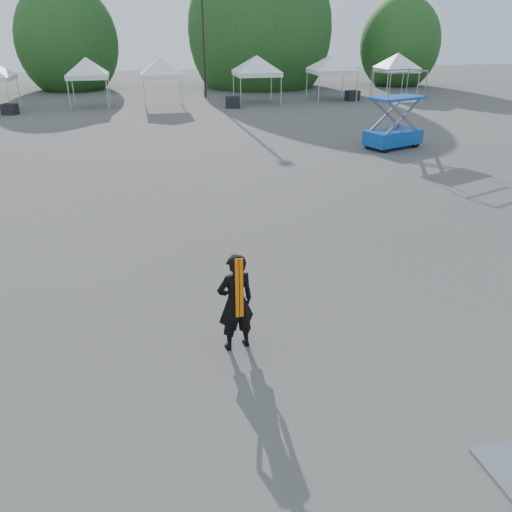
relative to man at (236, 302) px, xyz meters
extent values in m
plane|color=#474442|center=(0.56, 2.31, -0.93)|extent=(120.00, 120.00, 0.00)
cylinder|color=black|center=(3.56, 34.31, 3.82)|extent=(0.16, 0.16, 9.50)
cylinder|color=#382314|center=(-7.44, 42.31, 0.21)|extent=(0.36, 0.36, 2.27)
ellipsoid|color=#1F4717|center=(-7.44, 42.31, 3.01)|extent=(4.16, 4.16, 4.78)
cylinder|color=#382314|center=(9.56, 41.31, 0.47)|extent=(0.36, 0.36, 2.80)
ellipsoid|color=#1F4717|center=(9.56, 41.31, 3.92)|extent=(5.12, 5.12, 5.89)
cylinder|color=#382314|center=(22.56, 39.31, 0.12)|extent=(0.36, 0.36, 2.10)
ellipsoid|color=#1F4717|center=(22.56, 39.31, 2.71)|extent=(3.84, 3.84, 4.42)
cylinder|color=silver|center=(-9.90, 28.94, 0.07)|extent=(0.06, 0.06, 2.00)
cylinder|color=silver|center=(-9.90, 32.01, 0.07)|extent=(0.06, 0.06, 2.00)
cylinder|color=silver|center=(-6.24, 29.45, 0.07)|extent=(0.06, 0.06, 2.00)
cylinder|color=silver|center=(-3.72, 29.45, 0.07)|extent=(0.06, 0.06, 2.00)
cylinder|color=silver|center=(-6.24, 31.97, 0.07)|extent=(0.06, 0.06, 2.00)
cylinder|color=silver|center=(-3.72, 31.97, 0.07)|extent=(0.06, 0.06, 2.00)
cube|color=white|center=(-4.98, 30.71, 1.15)|extent=(2.72, 2.72, 0.30)
pyramid|color=white|center=(-4.98, 30.71, 2.40)|extent=(3.85, 3.85, 1.10)
cylinder|color=silver|center=(-1.27, 28.58, 0.07)|extent=(0.06, 0.06, 2.00)
cylinder|color=silver|center=(1.31, 28.58, 0.07)|extent=(0.06, 0.06, 2.00)
cylinder|color=silver|center=(-1.27, 31.15, 0.07)|extent=(0.06, 0.06, 2.00)
cylinder|color=silver|center=(1.31, 31.15, 0.07)|extent=(0.06, 0.06, 2.00)
cube|color=white|center=(0.02, 29.87, 1.15)|extent=(2.78, 2.78, 0.30)
pyramid|color=white|center=(0.02, 29.87, 2.40)|extent=(3.93, 3.93, 1.10)
cylinder|color=silver|center=(5.42, 28.78, 0.07)|extent=(0.06, 0.06, 2.00)
cylinder|color=silver|center=(8.37, 28.78, 0.07)|extent=(0.06, 0.06, 2.00)
cylinder|color=silver|center=(5.42, 31.74, 0.07)|extent=(0.06, 0.06, 2.00)
cylinder|color=silver|center=(8.37, 31.74, 0.07)|extent=(0.06, 0.06, 2.00)
cube|color=white|center=(6.90, 30.26, 1.15)|extent=(3.16, 3.16, 0.30)
pyramid|color=white|center=(6.90, 30.26, 2.40)|extent=(4.46, 4.46, 1.10)
cylinder|color=silver|center=(11.41, 29.33, 0.07)|extent=(0.06, 0.06, 2.00)
cylinder|color=silver|center=(14.42, 29.33, 0.07)|extent=(0.06, 0.06, 2.00)
cylinder|color=silver|center=(11.41, 32.34, 0.07)|extent=(0.06, 0.06, 2.00)
cylinder|color=silver|center=(14.42, 32.34, 0.07)|extent=(0.06, 0.06, 2.00)
cube|color=white|center=(12.91, 30.83, 1.15)|extent=(3.21, 3.21, 0.30)
pyramid|color=white|center=(12.91, 30.83, 2.40)|extent=(4.54, 4.54, 1.10)
cylinder|color=silver|center=(17.15, 29.95, 0.07)|extent=(0.06, 0.06, 2.00)
cylinder|color=silver|center=(19.75, 29.95, 0.07)|extent=(0.06, 0.06, 2.00)
cylinder|color=silver|center=(17.15, 32.55, 0.07)|extent=(0.06, 0.06, 2.00)
cylinder|color=silver|center=(19.75, 32.55, 0.07)|extent=(0.06, 0.06, 2.00)
cube|color=white|center=(18.45, 31.25, 1.15)|extent=(2.80, 2.80, 0.30)
pyramid|color=white|center=(18.45, 31.25, 2.40)|extent=(3.96, 3.96, 1.10)
imported|color=black|center=(0.00, 0.00, 0.00)|extent=(0.76, 0.59, 1.85)
cube|color=#FA6505|center=(0.00, -0.18, 0.37)|extent=(0.15, 0.02, 1.11)
cube|color=#0B2997|center=(10.07, 14.39, -0.43)|extent=(2.98, 2.19, 0.67)
cube|color=#0B2997|center=(10.07, 14.39, 1.36)|extent=(2.85, 2.10, 0.11)
cylinder|color=black|center=(9.32, 13.52, -0.73)|extent=(0.43, 0.30, 0.40)
cylinder|color=black|center=(11.20, 14.22, -0.73)|extent=(0.43, 0.30, 0.40)
cylinder|color=black|center=(8.93, 14.57, -0.73)|extent=(0.43, 0.30, 0.40)
cylinder|color=black|center=(10.81, 15.27, -0.73)|extent=(0.43, 0.30, 0.40)
cube|color=black|center=(-9.89, 28.48, -0.59)|extent=(1.07, 0.95, 0.69)
cube|color=black|center=(4.76, 28.37, -0.55)|extent=(1.08, 0.89, 0.77)
cube|color=black|center=(14.39, 30.04, -0.56)|extent=(1.06, 0.88, 0.74)
camera|label=1|loc=(-1.23, -7.46, 4.40)|focal=35.00mm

